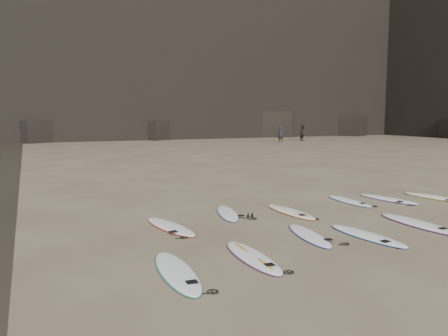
# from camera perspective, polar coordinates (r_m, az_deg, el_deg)

# --- Properties ---
(ground) EXTENTS (240.00, 240.00, 0.00)m
(ground) POSITION_cam_1_polar(r_m,az_deg,el_deg) (11.18, 13.20, -8.79)
(ground) COLOR #897559
(ground) RESTS_ON ground
(surfboard_0) EXTENTS (0.76, 2.55, 0.09)m
(surfboard_0) POSITION_cam_1_polar(r_m,az_deg,el_deg) (8.55, -6.19, -13.27)
(surfboard_0) COLOR white
(surfboard_0) RESTS_ON ground
(surfboard_1) EXTENTS (0.66, 2.39, 0.09)m
(surfboard_1) POSITION_cam_1_polar(r_m,az_deg,el_deg) (9.35, 3.73, -11.47)
(surfboard_1) COLOR white
(surfboard_1) RESTS_ON ground
(surfboard_2) EXTENTS (0.96, 2.28, 0.08)m
(surfboard_2) POSITION_cam_1_polar(r_m,az_deg,el_deg) (11.14, 11.05, -8.59)
(surfboard_2) COLOR white
(surfboard_2) RESTS_ON ground
(surfboard_3) EXTENTS (0.77, 2.43, 0.09)m
(surfboard_3) POSITION_cam_1_polar(r_m,az_deg,el_deg) (11.47, 18.16, -8.34)
(surfboard_3) COLOR white
(surfboard_3) RESTS_ON ground
(surfboard_4) EXTENTS (0.71, 2.69, 0.10)m
(surfboard_4) POSITION_cam_1_polar(r_m,az_deg,el_deg) (13.16, 24.05, -6.63)
(surfboard_4) COLOR white
(surfboard_4) RESTS_ON ground
(surfboard_5) EXTENTS (1.03, 2.50, 0.09)m
(surfboard_5) POSITION_cam_1_polar(r_m,az_deg,el_deg) (11.85, -7.04, -7.56)
(surfboard_5) COLOR white
(surfboard_5) RESTS_ON ground
(surfboard_6) EXTENTS (1.11, 2.27, 0.08)m
(surfboard_6) POSITION_cam_1_polar(r_m,az_deg,el_deg) (13.34, 0.46, -5.89)
(surfboard_6) COLOR white
(surfboard_6) RESTS_ON ground
(surfboard_7) EXTENTS (0.64, 2.42, 0.09)m
(surfboard_7) POSITION_cam_1_polar(r_m,az_deg,el_deg) (13.69, 8.67, -5.63)
(surfboard_7) COLOR white
(surfboard_7) RESTS_ON ground
(surfboard_8) EXTENTS (0.63, 2.27, 0.08)m
(surfboard_8) POSITION_cam_1_polar(r_m,az_deg,el_deg) (15.81, 16.03, -4.15)
(surfboard_8) COLOR white
(surfboard_8) RESTS_ON ground
(surfboard_9) EXTENTS (0.97, 2.43, 0.09)m
(surfboard_9) POSITION_cam_1_polar(r_m,az_deg,el_deg) (16.62, 20.62, -3.79)
(surfboard_9) COLOR white
(surfboard_9) RESTS_ON ground
(surfboard_10) EXTENTS (0.98, 2.55, 0.09)m
(surfboard_10) POSITION_cam_1_polar(r_m,az_deg,el_deg) (17.64, 25.84, -3.43)
(surfboard_10) COLOR white
(surfboard_10) RESTS_ON ground
(person_a) EXTENTS (0.77, 0.78, 1.82)m
(person_a) POSITION_cam_1_polar(r_m,az_deg,el_deg) (49.09, 7.41, 4.35)
(person_a) COLOR black
(person_a) RESTS_ON ground
(person_b) EXTENTS (1.11, 0.99, 1.88)m
(person_b) POSITION_cam_1_polar(r_m,az_deg,el_deg) (53.44, 10.30, 4.53)
(person_b) COLOR black
(person_b) RESTS_ON ground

